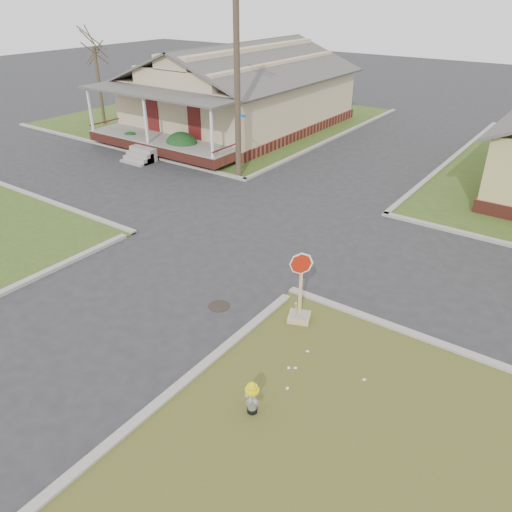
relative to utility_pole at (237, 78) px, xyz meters
The scene contains 11 objects.
ground 10.89m from the utility_pole, 64.74° to the right, with size 120.00×120.00×0.00m, color #27272A.
verge_far_left 13.48m from the utility_pole, 134.04° to the left, with size 19.00×19.00×0.05m, color #324C1B.
curbs 7.39m from the utility_pole, 42.88° to the right, with size 80.00×40.00×0.12m, color gray, non-canonical shape.
manhole 12.29m from the utility_pole, 55.75° to the right, with size 0.64×0.64×0.01m, color black.
corner_house 9.99m from the utility_pole, 126.69° to the left, with size 10.10×15.50×5.30m.
utility_pole is the anchor object (origin of this frame).
tree_far_left 14.31m from the utility_pole, 167.34° to the left, with size 0.22×0.22×4.90m, color #3E3024.
fire_hydrant 16.12m from the utility_pole, 51.74° to the right, with size 0.31×0.31×0.84m.
stop_sign 12.96m from the utility_pole, 44.91° to the right, with size 0.60×0.59×2.13m.
hedge_left 8.99m from the utility_pole, behind, with size 1.28×1.05×0.97m, color #123415.
hedge_right 5.94m from the utility_pole, behind, with size 1.65×1.36×1.26m, color #123415.
Camera 1 is at (10.15, -9.81, 8.29)m, focal length 35.00 mm.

